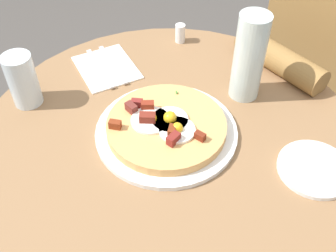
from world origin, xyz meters
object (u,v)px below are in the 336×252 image
breakfast_pizza (165,125)px  knife (113,64)px  water_bottle (249,57)px  water_glass (23,80)px  fork (100,68)px  bread_plate (315,169)px  person_seated (317,97)px  dining_table (170,180)px  salt_shaker (180,33)px  pizza_plate (166,131)px

breakfast_pizza → knife: breakfast_pizza is taller
breakfast_pizza → water_bottle: 0.25m
breakfast_pizza → water_glass: 0.35m
water_glass → water_bottle: (-0.31, -0.42, 0.04)m
fork → water_bottle: size_ratio=0.84×
breakfast_pizza → fork: size_ratio=1.46×
bread_plate → water_bottle: water_bottle is taller
person_seated → bread_plate: 0.61m
person_seated → bread_plate: (-0.26, 0.49, 0.25)m
dining_table → water_bottle: (-0.02, -0.22, 0.29)m
water_glass → salt_shaker: bearing=-95.3°
fork → knife: size_ratio=1.00×
fork → water_glass: 0.21m
person_seated → pizza_plate: size_ratio=3.61×
breakfast_pizza → water_bottle: water_bottle is taller
salt_shaker → water_bottle: bearing=173.1°
breakfast_pizza → dining_table: bearing=-98.7°
person_seated → knife: person_seated is taller
bread_plate → salt_shaker: bearing=-10.9°
pizza_plate → fork: size_ratio=1.75×
bread_plate → salt_shaker: 0.54m
knife → bread_plate: bearing=24.4°
bread_plate → knife: size_ratio=0.84×
salt_shaker → water_glass: bearing=84.7°
water_bottle → dining_table: bearing=85.6°
pizza_plate → salt_shaker: bearing=-46.3°
fork → water_glass: (0.01, 0.20, 0.06)m
dining_table → breakfast_pizza: size_ratio=3.27×
bread_plate → pizza_plate: bearing=30.7°
pizza_plate → knife: (0.28, -0.05, 0.00)m
person_seated → fork: bearing=64.3°
knife → water_glass: (0.02, 0.23, 0.06)m
dining_table → water_glass: bearing=33.2°
pizza_plate → bread_plate: 0.32m
person_seated → salt_shaker: bearing=54.8°
bread_plate → fork: size_ratio=0.84×
person_seated → water_glass: bearing=69.4°
breakfast_pizza → water_bottle: size_ratio=1.23×
dining_table → knife: 0.34m
knife → salt_shaker: 0.22m
person_seated → water_bottle: person_seated is taller
person_seated → pizza_plate: person_seated is taller
dining_table → knife: bearing=-8.2°
person_seated → water_glass: 0.95m
person_seated → pizza_plate: 0.70m
fork → person_seated: bearing=77.2°
bread_plate → dining_table: bearing=29.2°
breakfast_pizza → fork: bearing=-3.4°
salt_shaker → person_seated: bearing=-125.2°
dining_table → water_bottle: 0.36m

